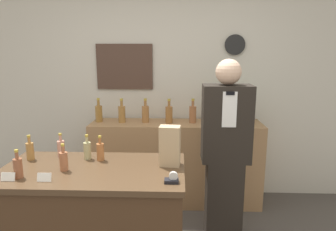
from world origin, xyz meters
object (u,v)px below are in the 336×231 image
object	(u,v)px
shopkeeper	(225,154)
potted_plant	(238,104)
paper_bag	(170,146)
tape_dispenser	(172,179)

from	to	relation	value
shopkeeper	potted_plant	size ratio (longest dim) A/B	4.26
potted_plant	paper_bag	distance (m)	1.39
potted_plant	paper_bag	size ratio (longest dim) A/B	1.35
paper_bag	potted_plant	bearing A→B (deg)	59.44
tape_dispenser	shopkeeper	bearing A→B (deg)	60.38
shopkeeper	tape_dispenser	world-z (taller)	shopkeeper
potted_plant	paper_bag	xyz separation A→B (m)	(-0.70, -1.19, -0.10)
shopkeeper	tape_dispenser	distance (m)	0.93
potted_plant	paper_bag	bearing A→B (deg)	-120.56
shopkeeper	paper_bag	xyz separation A→B (m)	(-0.48, -0.51, 0.23)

